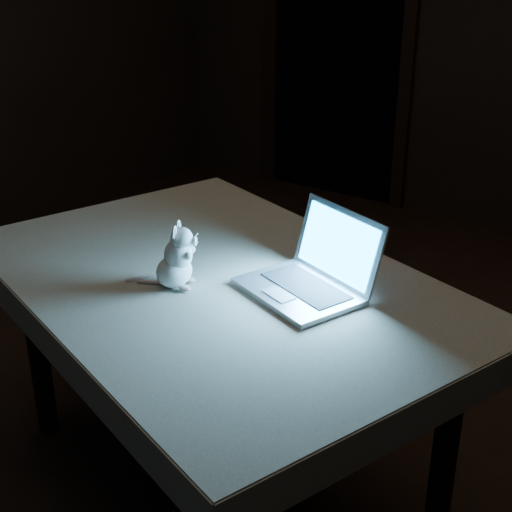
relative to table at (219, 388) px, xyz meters
The scene contains 6 objects.
floor 0.47m from the table, 86.67° to the left, with size 5.00×5.00×0.00m, color black.
doorway 3.06m from the table, 111.32° to the left, with size 1.06×0.36×2.13m, color black, non-canonical shape.
table is the anchor object (origin of this frame).
tablecloth 0.35m from the table, 42.76° to the right, with size 1.52×1.01×0.10m, color beige, non-canonical shape.
laptop 0.56m from the table, ahead, with size 0.33×0.29×0.22m, color #A3A2A6, non-canonical shape.
plush_mouse 0.50m from the table, 120.51° to the right, with size 0.14×0.14×0.19m, color silver, non-canonical shape.
Camera 1 is at (1.15, -1.82, 1.72)m, focal length 52.00 mm.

